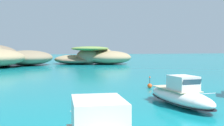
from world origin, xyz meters
The scene contains 3 objects.
islet_small centered at (8.14, 68.28, 2.03)m, with size 23.29×17.51×5.30m.
motorboat_white centered at (1.81, 7.46, 0.84)m, with size 2.90×8.65×2.52m.
channel_buoy centered at (3.55, 17.32, 0.34)m, with size 0.56×0.56×1.48m.
Camera 1 is at (-10.18, -12.64, 4.77)m, focal length 44.24 mm.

